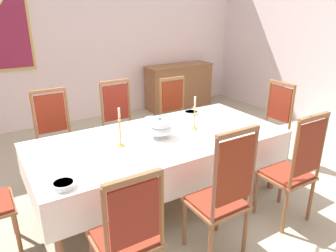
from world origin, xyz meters
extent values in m
cube|color=#B5AC94|center=(0.00, 0.00, -0.02)|extent=(7.04, 5.89, 0.04)
cube|color=silver|center=(0.00, 2.99, 1.67)|extent=(7.04, 0.08, 3.34)
cylinder|color=brown|center=(-1.22, -0.64, 0.35)|extent=(0.07, 0.07, 0.71)
cylinder|color=#8F543F|center=(1.22, -0.64, 0.35)|extent=(0.07, 0.07, 0.71)
cylinder|color=brown|center=(-1.22, 0.38, 0.35)|extent=(0.07, 0.07, 0.71)
cylinder|color=#965539|center=(1.22, 0.38, 0.35)|extent=(0.07, 0.07, 0.71)
cube|color=brown|center=(0.00, -0.13, 0.67)|extent=(2.53, 1.10, 0.08)
cube|color=brown|center=(0.00, -0.13, 0.72)|extent=(2.65, 1.22, 0.03)
cube|color=white|center=(0.00, -0.13, 0.74)|extent=(2.67, 1.24, 0.00)
cube|color=white|center=(0.00, -0.74, 0.56)|extent=(2.67, 0.00, 0.35)
cube|color=white|center=(0.00, 0.48, 0.56)|extent=(2.67, 0.00, 0.35)
cube|color=white|center=(-1.33, -0.13, 0.56)|extent=(0.00, 1.24, 0.35)
cube|color=white|center=(1.33, -0.13, 0.56)|extent=(0.00, 1.24, 0.35)
cylinder|color=olive|center=(-0.66, -0.90, 0.23)|extent=(0.04, 0.04, 0.46)
cube|color=brown|center=(-0.85, -1.08, 0.47)|extent=(0.44, 0.42, 0.03)
cube|color=maroon|center=(-0.85, -1.08, 0.50)|extent=(0.40, 0.38, 0.02)
cylinder|color=brown|center=(-1.04, -1.27, 0.77)|extent=(0.03, 0.03, 0.57)
cylinder|color=#925930|center=(-0.65, -1.27, 0.77)|extent=(0.03, 0.03, 0.57)
cube|color=maroon|center=(-0.85, -1.27, 0.80)|extent=(0.34, 0.02, 0.43)
cube|color=brown|center=(-0.85, -1.27, 1.05)|extent=(0.40, 0.04, 0.04)
cylinder|color=brown|center=(-0.66, 0.64, 0.23)|extent=(0.04, 0.04, 0.46)
cylinder|color=brown|center=(-1.04, 0.64, 0.23)|extent=(0.04, 0.04, 0.46)
cylinder|color=brown|center=(-0.66, 1.00, 0.23)|extent=(0.04, 0.04, 0.46)
cylinder|color=olive|center=(-1.04, 1.00, 0.23)|extent=(0.04, 0.04, 0.46)
cube|color=brown|center=(-0.85, 0.82, 0.47)|extent=(0.44, 0.42, 0.03)
cube|color=maroon|center=(-0.85, 0.82, 0.50)|extent=(0.40, 0.38, 0.02)
cylinder|color=#976134|center=(-0.65, 1.01, 0.79)|extent=(0.03, 0.03, 0.62)
cylinder|color=#965E31|center=(-1.04, 1.01, 0.79)|extent=(0.03, 0.03, 0.62)
cube|color=maroon|center=(-0.85, 1.01, 0.82)|extent=(0.34, 0.02, 0.47)
cube|color=brown|center=(-0.85, 1.01, 1.10)|extent=(0.40, 0.04, 0.04)
cylinder|color=brown|center=(-0.20, -0.90, 0.23)|extent=(0.04, 0.04, 0.46)
cylinder|color=brown|center=(0.18, -0.90, 0.23)|extent=(0.04, 0.04, 0.46)
cylinder|color=#925836|center=(-0.20, -1.26, 0.23)|extent=(0.04, 0.04, 0.46)
cylinder|color=brown|center=(0.18, -1.26, 0.23)|extent=(0.04, 0.04, 0.46)
cube|color=brown|center=(-0.01, -1.08, 0.47)|extent=(0.44, 0.42, 0.03)
cube|color=maroon|center=(-0.01, -1.08, 0.50)|extent=(0.40, 0.38, 0.02)
cylinder|color=brown|center=(-0.21, -1.27, 0.83)|extent=(0.03, 0.03, 0.70)
cylinder|color=#935639|center=(0.18, -1.27, 0.83)|extent=(0.03, 0.03, 0.70)
cube|color=maroon|center=(-0.01, -1.27, 0.87)|extent=(0.34, 0.02, 0.53)
cube|color=brown|center=(-0.01, -1.27, 1.18)|extent=(0.40, 0.04, 0.04)
cylinder|color=#935A40|center=(0.18, 0.64, 0.23)|extent=(0.04, 0.04, 0.46)
cylinder|color=#965C33|center=(-0.20, 0.64, 0.23)|extent=(0.04, 0.04, 0.46)
cylinder|color=brown|center=(0.18, 1.00, 0.23)|extent=(0.04, 0.04, 0.46)
cylinder|color=brown|center=(-0.20, 1.00, 0.23)|extent=(0.04, 0.04, 0.46)
cube|color=brown|center=(-0.01, 0.82, 0.47)|extent=(0.44, 0.42, 0.03)
cube|color=maroon|center=(-0.01, 0.82, 0.50)|extent=(0.40, 0.38, 0.02)
cylinder|color=brown|center=(0.18, 1.01, 0.80)|extent=(0.03, 0.03, 0.63)
cylinder|color=olive|center=(-0.21, 1.01, 0.80)|extent=(0.03, 0.03, 0.63)
cube|color=maroon|center=(-0.01, 1.01, 0.83)|extent=(0.34, 0.02, 0.48)
cube|color=brown|center=(-0.01, 1.01, 1.11)|extent=(0.40, 0.04, 0.04)
cylinder|color=#8A5C42|center=(0.68, -0.90, 0.23)|extent=(0.04, 0.04, 0.46)
cylinder|color=brown|center=(1.06, -0.90, 0.23)|extent=(0.04, 0.04, 0.46)
cylinder|color=#905B37|center=(0.68, -1.26, 0.23)|extent=(0.04, 0.04, 0.46)
cylinder|color=brown|center=(1.06, -1.26, 0.23)|extent=(0.04, 0.04, 0.46)
cube|color=brown|center=(0.87, -1.08, 0.47)|extent=(0.44, 0.42, 0.03)
cube|color=maroon|center=(0.87, -1.08, 0.50)|extent=(0.40, 0.38, 0.02)
cylinder|color=#985631|center=(0.68, -1.27, 0.81)|extent=(0.03, 0.03, 0.65)
cylinder|color=brown|center=(1.07, -1.27, 0.81)|extent=(0.03, 0.03, 0.65)
cube|color=maroon|center=(0.87, -1.27, 0.84)|extent=(0.34, 0.02, 0.49)
cube|color=brown|center=(0.87, -1.27, 1.13)|extent=(0.40, 0.04, 0.04)
cylinder|color=olive|center=(1.06, 0.64, 0.23)|extent=(0.04, 0.04, 0.46)
cylinder|color=olive|center=(0.68, 0.64, 0.23)|extent=(0.04, 0.04, 0.46)
cylinder|color=#955E3D|center=(1.06, 1.00, 0.23)|extent=(0.04, 0.04, 0.46)
cylinder|color=brown|center=(0.68, 1.00, 0.23)|extent=(0.04, 0.04, 0.46)
cube|color=brown|center=(0.87, 0.82, 0.47)|extent=(0.44, 0.42, 0.03)
cube|color=maroon|center=(0.87, 0.82, 0.50)|extent=(0.40, 0.38, 0.02)
cylinder|color=#955B33|center=(1.07, 1.01, 0.77)|extent=(0.03, 0.03, 0.57)
cylinder|color=#946135|center=(0.68, 1.01, 0.77)|extent=(0.03, 0.03, 0.57)
cube|color=maroon|center=(0.87, 1.01, 0.80)|extent=(0.34, 0.02, 0.43)
cube|color=brown|center=(0.87, 1.01, 1.05)|extent=(0.40, 0.04, 0.04)
cylinder|color=brown|center=(-1.48, 0.06, 0.23)|extent=(0.04, 0.04, 0.46)
cylinder|color=#965636|center=(-1.48, -0.32, 0.23)|extent=(0.04, 0.04, 0.46)
cylinder|color=brown|center=(1.48, -0.32, 0.23)|extent=(0.04, 0.04, 0.46)
cylinder|color=olive|center=(1.48, 0.06, 0.23)|extent=(0.04, 0.04, 0.46)
cylinder|color=olive|center=(1.84, -0.32, 0.23)|extent=(0.04, 0.04, 0.46)
cylinder|color=#97633F|center=(1.84, 0.06, 0.23)|extent=(0.04, 0.04, 0.46)
cube|color=brown|center=(1.66, -0.13, 0.47)|extent=(0.42, 0.44, 0.03)
cube|color=maroon|center=(1.66, -0.13, 0.50)|extent=(0.38, 0.40, 0.02)
cylinder|color=#916030|center=(1.85, -0.33, 0.78)|extent=(0.03, 0.03, 0.60)
cylinder|color=olive|center=(1.85, 0.06, 0.78)|extent=(0.03, 0.03, 0.60)
cube|color=maroon|center=(1.85, -0.13, 0.81)|extent=(0.02, 0.34, 0.46)
cube|color=brown|center=(1.85, -0.13, 1.08)|extent=(0.04, 0.40, 0.04)
cylinder|color=silver|center=(0.00, -0.13, 0.75)|extent=(0.15, 0.15, 0.02)
ellipsoid|color=silver|center=(0.00, -0.13, 0.82)|extent=(0.26, 0.26, 0.12)
ellipsoid|color=silver|center=(0.00, -0.13, 0.89)|extent=(0.24, 0.24, 0.09)
sphere|color=#304E83|center=(0.00, -0.13, 0.94)|extent=(0.03, 0.03, 0.03)
cylinder|color=gold|center=(-0.45, -0.13, 0.75)|extent=(0.07, 0.07, 0.02)
cylinder|color=gold|center=(-0.45, -0.13, 0.89)|extent=(0.02, 0.02, 0.26)
cone|color=gold|center=(-0.45, -0.13, 1.02)|extent=(0.04, 0.04, 0.02)
cylinder|color=silver|center=(-0.45, -0.13, 1.08)|extent=(0.02, 0.02, 0.10)
cylinder|color=gold|center=(0.45, -0.13, 0.75)|extent=(0.07, 0.07, 0.02)
cylinder|color=gold|center=(0.45, -0.13, 0.88)|extent=(0.02, 0.02, 0.24)
cone|color=gold|center=(0.45, -0.13, 1.00)|extent=(0.04, 0.04, 0.02)
cylinder|color=silver|center=(0.45, -0.13, 1.06)|extent=(0.02, 0.02, 0.10)
cylinder|color=silver|center=(0.17, 0.37, 0.76)|extent=(0.16, 0.16, 0.03)
cylinder|color=silver|center=(0.17, 0.37, 0.76)|extent=(0.13, 0.13, 0.02)
torus|color=#304E83|center=(0.17, 0.37, 0.77)|extent=(0.16, 0.16, 0.01)
cylinder|color=silver|center=(0.72, 0.32, 0.76)|extent=(0.19, 0.19, 0.03)
cylinder|color=silver|center=(0.72, 0.32, 0.76)|extent=(0.15, 0.15, 0.02)
torus|color=#304E83|center=(0.72, 0.32, 0.77)|extent=(0.18, 0.18, 0.01)
cylinder|color=silver|center=(-1.12, -0.61, 0.76)|extent=(0.18, 0.18, 0.04)
cylinder|color=silver|center=(-1.12, -0.61, 0.77)|extent=(0.15, 0.15, 0.03)
torus|color=#304E83|center=(-1.12, -0.61, 0.78)|extent=(0.17, 0.17, 0.01)
cube|color=gold|center=(0.28, 0.34, 0.74)|extent=(0.02, 0.14, 0.00)
ellipsoid|color=gold|center=(0.28, 0.42, 0.75)|extent=(0.03, 0.05, 0.01)
cube|color=gold|center=(0.84, 0.28, 0.74)|extent=(0.05, 0.14, 0.00)
ellipsoid|color=gold|center=(0.86, 0.36, 0.75)|extent=(0.03, 0.05, 0.01)
cube|color=brown|center=(2.10, 2.67, 0.44)|extent=(1.40, 0.44, 0.88)
cube|color=#935E33|center=(2.10, 2.67, 0.89)|extent=(1.44, 0.48, 0.02)
cube|color=brown|center=(2.45, 2.89, 0.44)|extent=(0.59, 0.01, 0.70)
cube|color=#8B5E41|center=(1.75, 2.89, 0.44)|extent=(0.59, 0.01, 0.70)
camera|label=1|loc=(-1.54, -2.80, 2.02)|focal=33.88mm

